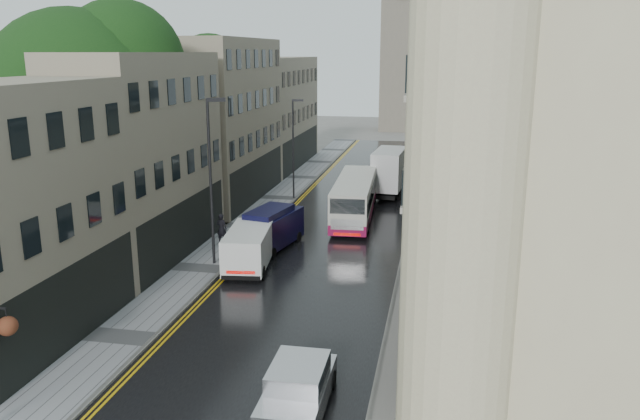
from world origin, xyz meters
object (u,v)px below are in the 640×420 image
at_px(lamp_post_far, 293,150).
at_px(white_van, 224,258).
at_px(pedestrian, 222,229).
at_px(tree_near, 80,133).
at_px(cream_bus, 334,209).
at_px(white_lorry, 375,175).
at_px(silver_hatchback, 259,410).
at_px(tree_far, 184,121).
at_px(lamp_post_near, 211,184).
at_px(navy_van, 243,233).

bearing_deg(lamp_post_far, white_van, -91.62).
bearing_deg(pedestrian, tree_near, 38.16).
relative_size(cream_bus, lamp_post_far, 1.37).
xyz_separation_m(white_lorry, silver_hatchback, (-0.04, -31.47, -1.06)).
height_order(tree_far, pedestrian, tree_far).
bearing_deg(tree_far, pedestrian, -57.20).
distance_m(silver_hatchback, lamp_post_far, 30.87).
relative_size(tree_near, white_lorry, 1.96).
relative_size(tree_far, pedestrian, 6.91).
height_order(silver_hatchback, white_van, white_van).
xyz_separation_m(tree_far, white_van, (8.15, -14.83, -5.12)).
bearing_deg(lamp_post_near, pedestrian, 79.07).
xyz_separation_m(tree_far, silver_hatchback, (13.59, -27.17, -5.41)).
bearing_deg(white_lorry, navy_van, -107.20).
xyz_separation_m(navy_van, lamp_post_near, (-1.04, -1.98, 3.22)).
distance_m(tree_far, pedestrian, 12.36).
bearing_deg(navy_van, cream_bus, 66.51).
xyz_separation_m(tree_far, navy_van, (7.90, -10.91, -4.96)).
distance_m(tree_near, silver_hatchback, 20.77).
bearing_deg(navy_van, tree_near, -154.26).
bearing_deg(tree_far, silver_hatchback, -63.42).
height_order(white_van, lamp_post_far, lamp_post_far).
bearing_deg(pedestrian, white_lorry, -110.03).
bearing_deg(lamp_post_far, silver_hatchback, -82.27).
distance_m(tree_near, white_van, 10.43).
height_order(tree_near, lamp_post_far, tree_near).
xyz_separation_m(tree_near, cream_bus, (12.33, 7.99, -5.52)).
xyz_separation_m(tree_far, lamp_post_near, (6.86, -12.90, -1.75)).
bearing_deg(silver_hatchback, tree_far, 116.07).
relative_size(navy_van, lamp_post_far, 0.65).
height_order(tree_far, white_van, tree_far).
xyz_separation_m(pedestrian, lamp_post_far, (1.43, 12.36, 2.87)).
distance_m(tree_far, white_lorry, 14.94).
distance_m(tree_near, white_lorry, 22.78).
height_order(tree_far, cream_bus, tree_far).
height_order(white_van, lamp_post_near, lamp_post_near).
bearing_deg(lamp_post_far, tree_far, -162.32).
bearing_deg(tree_near, navy_van, 14.28).
bearing_deg(navy_van, silver_hatchback, -59.23).
bearing_deg(white_lorry, silver_hatchback, -86.62).
height_order(navy_van, lamp_post_near, lamp_post_near).
bearing_deg(tree_far, cream_bus, -22.59).
bearing_deg(lamp_post_near, white_lorry, 44.76).
relative_size(tree_far, navy_van, 2.55).
relative_size(cream_bus, pedestrian, 5.72).
bearing_deg(white_van, white_lorry, 66.73).
bearing_deg(cream_bus, silver_hatchback, -88.93).
relative_size(cream_bus, lamp_post_near, 1.18).
bearing_deg(tree_near, lamp_post_near, 0.82).
height_order(cream_bus, silver_hatchback, cream_bus).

